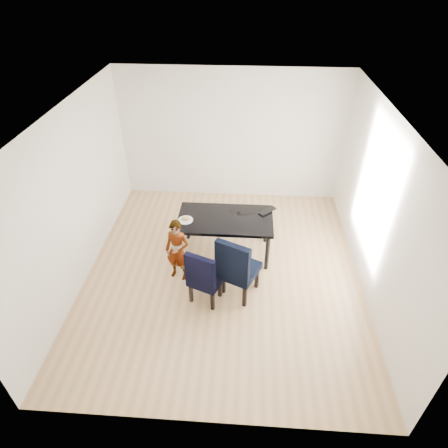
# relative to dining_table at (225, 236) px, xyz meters

# --- Properties ---
(floor) EXTENTS (4.50, 5.00, 0.01)m
(floor) POSITION_rel_dining_table_xyz_m (0.00, -0.50, -0.38)
(floor) COLOR tan
(floor) RESTS_ON ground
(ceiling) EXTENTS (4.50, 5.00, 0.01)m
(ceiling) POSITION_rel_dining_table_xyz_m (0.00, -0.50, 2.33)
(ceiling) COLOR white
(ceiling) RESTS_ON wall_back
(wall_back) EXTENTS (4.50, 0.01, 2.70)m
(wall_back) POSITION_rel_dining_table_xyz_m (0.00, 2.00, 0.98)
(wall_back) COLOR white
(wall_back) RESTS_ON ground
(wall_front) EXTENTS (4.50, 0.01, 2.70)m
(wall_front) POSITION_rel_dining_table_xyz_m (0.00, -3.00, 0.98)
(wall_front) COLOR white
(wall_front) RESTS_ON ground
(wall_left) EXTENTS (0.01, 5.00, 2.70)m
(wall_left) POSITION_rel_dining_table_xyz_m (-2.25, -0.50, 0.98)
(wall_left) COLOR white
(wall_left) RESTS_ON ground
(wall_right) EXTENTS (0.01, 5.00, 2.70)m
(wall_right) POSITION_rel_dining_table_xyz_m (2.25, -0.50, 0.98)
(wall_right) COLOR white
(wall_right) RESTS_ON ground
(dining_table) EXTENTS (1.60, 0.90, 0.75)m
(dining_table) POSITION_rel_dining_table_xyz_m (0.00, 0.00, 0.00)
(dining_table) COLOR black
(dining_table) RESTS_ON floor
(chair_left) EXTENTS (0.61, 0.62, 0.97)m
(chair_left) POSITION_rel_dining_table_xyz_m (-0.20, -1.07, 0.11)
(chair_left) COLOR black
(chair_left) RESTS_ON floor
(chair_right) EXTENTS (0.72, 0.73, 1.11)m
(chair_right) POSITION_rel_dining_table_xyz_m (0.27, -0.93, 0.18)
(chair_right) COLOR black
(chair_right) RESTS_ON floor
(child) EXTENTS (0.46, 0.36, 1.10)m
(child) POSITION_rel_dining_table_xyz_m (-0.71, -0.65, 0.17)
(child) COLOR orange
(child) RESTS_ON floor
(plate) EXTENTS (0.28, 0.28, 0.01)m
(plate) POSITION_rel_dining_table_xyz_m (-0.66, -0.11, 0.38)
(plate) COLOR white
(plate) RESTS_ON dining_table
(sandwich) EXTENTS (0.15, 0.08, 0.06)m
(sandwich) POSITION_rel_dining_table_xyz_m (-0.65, -0.11, 0.42)
(sandwich) COLOR #BC8643
(sandwich) RESTS_ON plate
(laptop) EXTENTS (0.40, 0.39, 0.03)m
(laptop) POSITION_rel_dining_table_xyz_m (0.68, 0.29, 0.39)
(laptop) COLOR black
(laptop) RESTS_ON dining_table
(cable_tangle) EXTENTS (0.15, 0.15, 0.01)m
(cable_tangle) POSITION_rel_dining_table_xyz_m (0.18, 0.11, 0.38)
(cable_tangle) COLOR black
(cable_tangle) RESTS_ON dining_table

